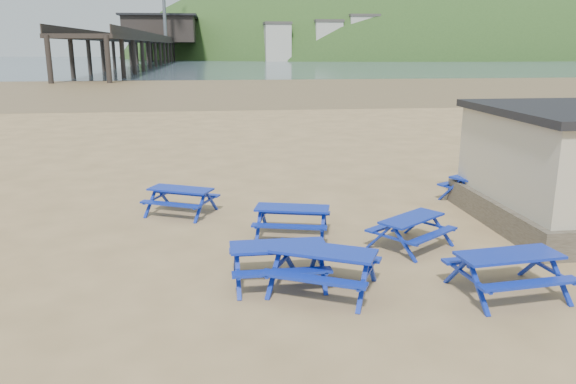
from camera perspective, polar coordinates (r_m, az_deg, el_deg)
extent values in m
plane|color=tan|center=(13.37, -5.57, -5.96)|extent=(400.00, 400.00, 0.00)
plane|color=olive|center=(67.69, -6.99, 10.50)|extent=(400.00, 400.00, 0.00)
plane|color=#445561|center=(182.58, -7.22, 12.99)|extent=(400.00, 400.00, 0.00)
cube|color=#0D1AB6|center=(14.07, 0.43, -1.65)|extent=(1.96, 1.15, 0.05)
cube|color=#0D1AB6|center=(14.73, 0.71, -2.05)|extent=(1.84, 0.71, 0.05)
cube|color=#0D1AB6|center=(13.57, 0.11, -3.52)|extent=(1.84, 0.71, 0.05)
cube|color=#0D1AB6|center=(16.27, -10.86, 0.28)|extent=(1.93, 1.40, 0.05)
cube|color=#0D1AB6|center=(16.85, -9.84, -0.16)|extent=(1.74, 1.00, 0.05)
cube|color=#0D1AB6|center=(15.83, -11.86, -1.22)|extent=(1.74, 1.00, 0.05)
cube|color=#0D1AB6|center=(18.33, 18.91, 1.63)|extent=(2.15, 1.66, 0.06)
cube|color=#0D1AB6|center=(18.78, 17.17, 1.09)|extent=(1.90, 1.22, 0.06)
cube|color=#0D1AB6|center=(18.04, 20.56, 0.26)|extent=(1.90, 1.22, 0.06)
cube|color=#0D1AB6|center=(10.98, 3.62, -6.00)|extent=(2.16, 1.60, 0.06)
cube|color=#0D1AB6|center=(11.70, 4.50, -6.34)|extent=(1.94, 1.15, 0.06)
cube|color=#0D1AB6|center=(10.50, 2.58, -8.84)|extent=(1.94, 1.15, 0.06)
cube|color=#0D1AB6|center=(11.59, 21.57, -5.98)|extent=(2.06, 0.98, 0.06)
cube|color=#0D1AB6|center=(12.21, 19.69, -6.33)|extent=(2.01, 0.49, 0.06)
cube|color=#0D1AB6|center=(11.21, 23.34, -8.57)|extent=(2.01, 0.49, 0.06)
cube|color=#0D1AB6|center=(13.65, 12.47, -2.63)|extent=(1.84, 1.60, 0.05)
cube|color=#0D1AB6|center=(14.05, 10.43, -3.20)|extent=(1.57, 1.25, 0.05)
cube|color=#0D1AB6|center=(13.43, 14.49, -4.27)|extent=(1.57, 1.25, 0.05)
cube|color=black|center=(188.37, -12.94, 14.61)|extent=(9.00, 220.00, 0.60)
cube|color=black|center=(199.39, -12.70, 15.76)|extent=(22.00, 30.00, 8.00)
cube|color=black|center=(199.55, -12.77, 16.99)|extent=(24.00, 32.00, 0.60)
ellipsoid|color=#2D4C1E|center=(259.19, 13.53, 10.93)|extent=(264.00, 144.00, 108.00)
cube|color=#0D1AB6|center=(11.33, -1.00, -5.51)|extent=(1.94, 0.78, 0.05)
cube|color=#0D1AB6|center=(12.04, -1.36, -5.81)|extent=(1.94, 0.29, 0.05)
cube|color=#0D1AB6|center=(10.84, -0.58, -8.16)|extent=(1.94, 0.29, 0.05)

